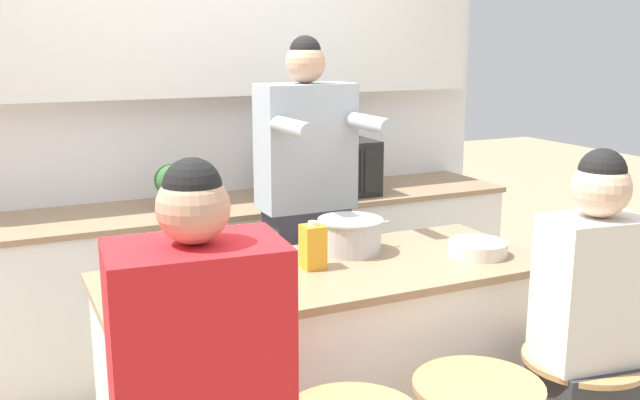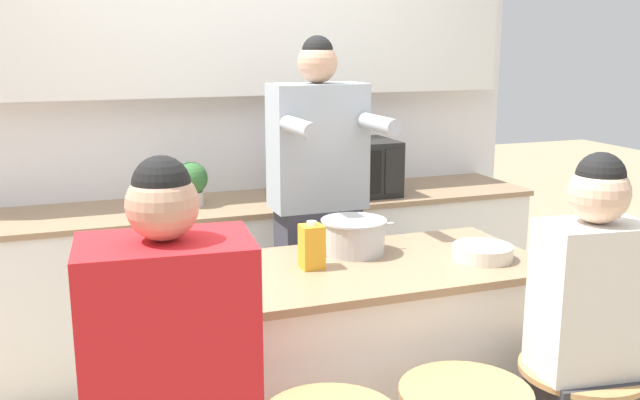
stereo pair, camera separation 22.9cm
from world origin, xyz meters
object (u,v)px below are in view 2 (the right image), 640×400
at_px(cooking_pot, 354,236).
at_px(kitchen_island, 326,380).
at_px(potted_plant, 191,182).
at_px(coffee_cup_near, 146,287).
at_px(person_cooking, 318,231).
at_px(person_seated_near, 583,378).
at_px(microwave, 349,168).
at_px(juice_carton, 312,246).
at_px(fruit_bowl, 483,252).

bearing_deg(cooking_pot, kitchen_island, -138.57).
bearing_deg(potted_plant, coffee_cup_near, -106.01).
xyz_separation_m(person_cooking, person_seated_near, (0.46, -1.30, -0.22)).
height_order(kitchen_island, person_cooking, person_cooking).
xyz_separation_m(microwave, potted_plant, (-0.89, 0.03, -0.03)).
bearing_deg(person_cooking, coffee_cup_near, -140.38).
bearing_deg(kitchen_island, potted_plant, 100.97).
xyz_separation_m(juice_carton, potted_plant, (-0.21, 1.31, 0.02)).
distance_m(juice_carton, microwave, 1.45).
xyz_separation_m(fruit_bowl, coffee_cup_near, (-1.28, 0.02, 0.01)).
xyz_separation_m(cooking_pot, fruit_bowl, (0.44, -0.25, -0.04)).
relative_size(person_seated_near, fruit_bowl, 6.07).
height_order(person_seated_near, cooking_pot, person_seated_near).
xyz_separation_m(person_seated_near, fruit_bowl, (-0.05, 0.55, 0.28)).
bearing_deg(microwave, fruit_bowl, -90.60).
distance_m(kitchen_island, person_seated_near, 0.95).
bearing_deg(fruit_bowl, juice_carton, 168.97).
bearing_deg(person_cooking, cooking_pot, -93.81).
xyz_separation_m(fruit_bowl, juice_carton, (-0.66, 0.13, 0.06)).
relative_size(person_seated_near, coffee_cup_near, 13.07).
relative_size(fruit_bowl, potted_plant, 0.98).
relative_size(juice_carton, potted_plant, 0.76).
distance_m(person_cooking, person_seated_near, 1.39).
bearing_deg(kitchen_island, person_cooking, 72.54).
bearing_deg(person_cooking, person_seated_near, -70.97).
bearing_deg(fruit_bowl, person_seated_near, -85.03).
height_order(cooking_pot, juice_carton, juice_carton).
height_order(coffee_cup_near, juice_carton, juice_carton).
relative_size(person_cooking, potted_plant, 7.46).
relative_size(coffee_cup_near, juice_carton, 0.60).
height_order(juice_carton, microwave, microwave).
height_order(person_cooking, potted_plant, person_cooking).
height_order(kitchen_island, coffee_cup_near, coffee_cup_near).
bearing_deg(cooking_pot, potted_plant, 110.12).
height_order(person_cooking, person_seated_near, person_cooking).
height_order(person_cooking, juice_carton, person_cooking).
distance_m(fruit_bowl, coffee_cup_near, 1.29).
bearing_deg(juice_carton, fruit_bowl, -11.03).
bearing_deg(fruit_bowl, person_cooking, 118.70).
height_order(coffee_cup_near, potted_plant, potted_plant).
distance_m(person_seated_near, potted_plant, 2.22).
bearing_deg(cooking_pot, person_seated_near, -58.71).
bearing_deg(coffee_cup_near, person_seated_near, -22.95).
bearing_deg(cooking_pot, juice_carton, -150.83).
xyz_separation_m(person_cooking, juice_carton, (-0.25, -0.62, 0.12)).
bearing_deg(coffee_cup_near, person_cooking, 40.03).
relative_size(kitchen_island, microwave, 3.20).
bearing_deg(cooking_pot, fruit_bowl, -29.95).
bearing_deg(potted_plant, person_cooking, -56.11).
bearing_deg(fruit_bowl, potted_plant, 121.26).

